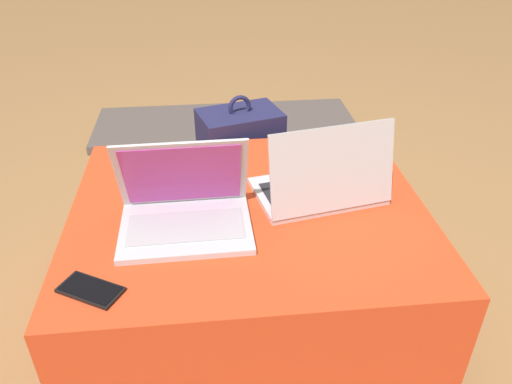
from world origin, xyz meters
TOP-DOWN VIEW (x-y plane):
  - ground_plane at (0.00, 0.00)m, footprint 14.00×14.00m
  - ottoman at (0.00, 0.00)m, footprint 0.98×0.84m
  - laptop_near at (-0.17, -0.07)m, footprint 0.34×0.25m
  - laptop_far at (0.21, 0.01)m, footprint 0.39×0.30m
  - cell_phone at (-0.38, -0.30)m, footprint 0.16×0.13m
  - backpack at (0.02, 0.57)m, footprint 0.34×0.31m
  - fireplace_hearth at (0.00, 1.36)m, footprint 1.40×0.50m

SIDE VIEW (x-z plane):
  - ground_plane at x=0.00m, z-range 0.00..0.00m
  - fireplace_hearth at x=0.00m, z-range 0.00..0.04m
  - ottoman at x=0.00m, z-range 0.00..0.39m
  - backpack at x=0.02m, z-range -0.04..0.46m
  - cell_phone at x=-0.38m, z-range 0.39..0.40m
  - laptop_near at x=-0.17m, z-range 0.32..0.56m
  - laptop_far at x=0.21m, z-range 0.32..0.56m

